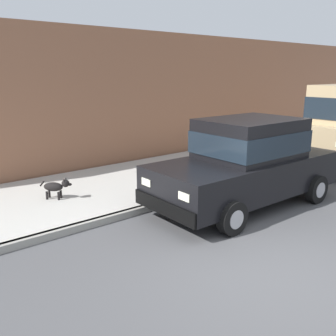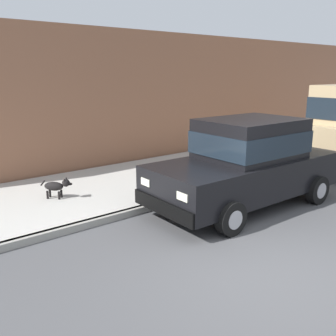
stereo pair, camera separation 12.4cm
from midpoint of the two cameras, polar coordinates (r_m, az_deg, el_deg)
ground_plane at (r=6.05m, az=15.24°, el=-14.65°), size 80.00×80.00×0.00m
curb at (r=8.08m, az=-3.58°, el=-6.06°), size 0.16×64.00×0.14m
sidewalk at (r=9.52m, az=-10.00°, el=-3.06°), size 3.60×64.00×0.14m
car_black_sedan at (r=8.36m, az=11.47°, el=0.92°), size 2.10×4.63×1.92m
dog_black at (r=8.70m, az=-16.98°, el=-2.69°), size 0.59×0.55×0.49m
building_facade at (r=14.25m, az=5.55°, el=10.97°), size 0.50×20.00×4.12m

